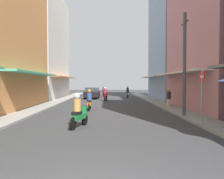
{
  "coord_description": "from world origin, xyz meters",
  "views": [
    {
      "loc": [
        0.2,
        -3.95,
        2.08
      ],
      "look_at": [
        0.5,
        13.65,
        1.56
      ],
      "focal_mm": 37.65,
      "sensor_mm": 36.0,
      "label": 1
    }
  ],
  "objects_px": {
    "motorbike_maroon": "(104,92)",
    "parked_car": "(92,93)",
    "motorbike_red": "(105,95)",
    "street_sign_no_entry": "(202,90)",
    "motorbike_orange": "(90,101)",
    "motorbike_white": "(128,93)",
    "pedestrian_far": "(169,97)",
    "utility_pole": "(184,64)",
    "motorbike_green": "(79,112)"
  },
  "relations": [
    {
      "from": "motorbike_orange",
      "to": "parked_car",
      "type": "xyz_separation_m",
      "value": [
        -0.67,
        12.9,
        0.04
      ]
    },
    {
      "from": "utility_pole",
      "to": "motorbike_white",
      "type": "bearing_deg",
      "value": 95.63
    },
    {
      "from": "motorbike_white",
      "to": "street_sign_no_entry",
      "type": "xyz_separation_m",
      "value": [
        1.71,
        -21.18,
        1.01
      ]
    },
    {
      "from": "motorbike_white",
      "to": "motorbike_green",
      "type": "bearing_deg",
      "value": -100.75
    },
    {
      "from": "motorbike_red",
      "to": "motorbike_maroon",
      "type": "bearing_deg",
      "value": 92.56
    },
    {
      "from": "motorbike_green",
      "to": "pedestrian_far",
      "type": "distance_m",
      "value": 10.64
    },
    {
      "from": "motorbike_white",
      "to": "motorbike_maroon",
      "type": "distance_m",
      "value": 4.48
    },
    {
      "from": "motorbike_maroon",
      "to": "parked_car",
      "type": "bearing_deg",
      "value": -106.91
    },
    {
      "from": "motorbike_red",
      "to": "street_sign_no_entry",
      "type": "relative_size",
      "value": 0.68
    },
    {
      "from": "street_sign_no_entry",
      "to": "pedestrian_far",
      "type": "bearing_deg",
      "value": 85.67
    },
    {
      "from": "parked_car",
      "to": "utility_pole",
      "type": "relative_size",
      "value": 0.68
    },
    {
      "from": "utility_pole",
      "to": "motorbike_maroon",
      "type": "bearing_deg",
      "value": 103.73
    },
    {
      "from": "motorbike_red",
      "to": "motorbike_orange",
      "type": "xyz_separation_m",
      "value": [
        -1.09,
        -8.95,
        0.0
      ]
    },
    {
      "from": "pedestrian_far",
      "to": "utility_pole",
      "type": "xyz_separation_m",
      "value": [
        -0.53,
        -5.5,
        2.25
      ]
    },
    {
      "from": "motorbike_orange",
      "to": "street_sign_no_entry",
      "type": "bearing_deg",
      "value": -49.03
    },
    {
      "from": "parked_car",
      "to": "street_sign_no_entry",
      "type": "distance_m",
      "value": 20.64
    },
    {
      "from": "motorbike_red",
      "to": "parked_car",
      "type": "xyz_separation_m",
      "value": [
        -1.76,
        3.95,
        0.04
      ]
    },
    {
      "from": "motorbike_white",
      "to": "street_sign_no_entry",
      "type": "relative_size",
      "value": 0.68
    },
    {
      "from": "motorbike_white",
      "to": "utility_pole",
      "type": "height_order",
      "value": "utility_pole"
    },
    {
      "from": "motorbike_green",
      "to": "street_sign_no_entry",
      "type": "height_order",
      "value": "street_sign_no_entry"
    },
    {
      "from": "motorbike_orange",
      "to": "motorbike_maroon",
      "type": "height_order",
      "value": "same"
    },
    {
      "from": "pedestrian_far",
      "to": "parked_car",
      "type": "bearing_deg",
      "value": 122.37
    },
    {
      "from": "motorbike_white",
      "to": "motorbike_maroon",
      "type": "bearing_deg",
      "value": 139.06
    },
    {
      "from": "motorbike_green",
      "to": "motorbike_maroon",
      "type": "height_order",
      "value": "same"
    },
    {
      "from": "street_sign_no_entry",
      "to": "motorbike_orange",
      "type": "bearing_deg",
      "value": 130.97
    },
    {
      "from": "motorbike_white",
      "to": "utility_pole",
      "type": "relative_size",
      "value": 0.29
    },
    {
      "from": "motorbike_maroon",
      "to": "parked_car",
      "type": "xyz_separation_m",
      "value": [
        -1.38,
        -4.54,
        0.04
      ]
    },
    {
      "from": "motorbike_orange",
      "to": "motorbike_white",
      "type": "bearing_deg",
      "value": 74.23
    },
    {
      "from": "motorbike_orange",
      "to": "utility_pole",
      "type": "bearing_deg",
      "value": -32.86
    },
    {
      "from": "motorbike_white",
      "to": "parked_car",
      "type": "distance_m",
      "value": 5.02
    },
    {
      "from": "motorbike_orange",
      "to": "pedestrian_far",
      "type": "height_order",
      "value": "pedestrian_far"
    },
    {
      "from": "motorbike_maroon",
      "to": "motorbike_red",
      "type": "bearing_deg",
      "value": -87.44
    },
    {
      "from": "motorbike_white",
      "to": "motorbike_orange",
      "type": "height_order",
      "value": "same"
    },
    {
      "from": "parked_car",
      "to": "pedestrian_far",
      "type": "xyz_separation_m",
      "value": [
        7.1,
        -11.21,
        0.18
      ]
    },
    {
      "from": "motorbike_orange",
      "to": "parked_car",
      "type": "distance_m",
      "value": 12.92
    },
    {
      "from": "parked_car",
      "to": "street_sign_no_entry",
      "type": "height_order",
      "value": "street_sign_no_entry"
    },
    {
      "from": "motorbike_orange",
      "to": "pedestrian_far",
      "type": "bearing_deg",
      "value": 14.74
    },
    {
      "from": "utility_pole",
      "to": "street_sign_no_entry",
      "type": "height_order",
      "value": "utility_pole"
    },
    {
      "from": "utility_pole",
      "to": "parked_car",
      "type": "bearing_deg",
      "value": 111.46
    },
    {
      "from": "utility_pole",
      "to": "motorbike_orange",
      "type": "bearing_deg",
      "value": 147.14
    },
    {
      "from": "pedestrian_far",
      "to": "street_sign_no_entry",
      "type": "distance_m",
      "value": 8.43
    },
    {
      "from": "motorbike_maroon",
      "to": "parked_car",
      "type": "distance_m",
      "value": 4.74
    },
    {
      "from": "motorbike_white",
      "to": "pedestrian_far",
      "type": "bearing_deg",
      "value": -79.65
    },
    {
      "from": "motorbike_red",
      "to": "street_sign_no_entry",
      "type": "distance_m",
      "value": 16.36
    },
    {
      "from": "motorbike_red",
      "to": "motorbike_white",
      "type": "height_order",
      "value": "same"
    },
    {
      "from": "motorbike_red",
      "to": "parked_car",
      "type": "distance_m",
      "value": 4.32
    },
    {
      "from": "motorbike_red",
      "to": "motorbike_maroon",
      "type": "height_order",
      "value": "same"
    },
    {
      "from": "parked_car",
      "to": "street_sign_no_entry",
      "type": "relative_size",
      "value": 1.58
    },
    {
      "from": "motorbike_maroon",
      "to": "utility_pole",
      "type": "xyz_separation_m",
      "value": [
        5.19,
        -21.25,
        2.46
      ]
    },
    {
      "from": "motorbike_white",
      "to": "pedestrian_far",
      "type": "relative_size",
      "value": 1.1
    }
  ]
}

